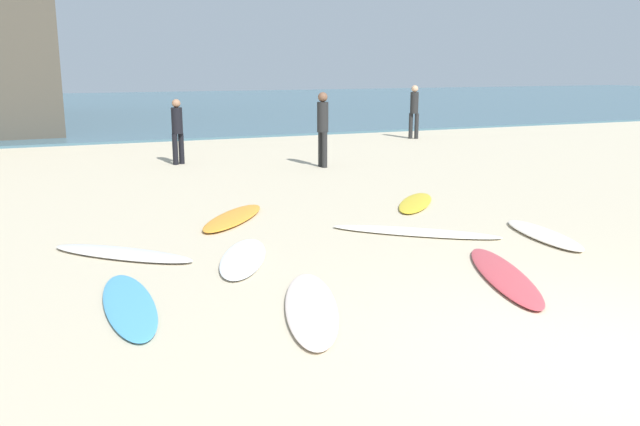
{
  "coord_description": "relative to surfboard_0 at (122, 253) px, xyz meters",
  "views": [
    {
      "loc": [
        -4.43,
        -3.81,
        2.52
      ],
      "look_at": [
        -0.62,
        5.35,
        0.3
      ],
      "focal_mm": 37.38,
      "sensor_mm": 36.0,
      "label": 1
    }
  ],
  "objects": [
    {
      "name": "ocean_water",
      "position": [
        3.58,
        33.51,
        -0.0
      ],
      "size": [
        120.0,
        40.0,
        0.08
      ],
      "primitive_type": "cube",
      "color": "#426675",
      "rests_on": "ground_plane"
    },
    {
      "name": "ground_plane",
      "position": [
        3.58,
        -5.15,
        -0.04
      ],
      "size": [
        120.0,
        120.0,
        0.0
      ],
      "primitive_type": "plane",
      "color": "beige"
    },
    {
      "name": "surfboard_4",
      "position": [
        4.15,
        -2.74,
        -0.01
      ],
      "size": [
        1.32,
        2.41,
        0.07
      ],
      "primitive_type": "ellipsoid",
      "rotation": [
        0.0,
        0.0,
        2.78
      ],
      "color": "#D6454D",
      "rests_on": "ground_plane"
    },
    {
      "name": "surfboard_0",
      "position": [
        0.0,
        0.0,
        0.0
      ],
      "size": [
        1.93,
        1.84,
        0.08
      ],
      "primitive_type": "ellipsoid",
      "rotation": [
        0.0,
        0.0,
        3.96
      ],
      "color": "white",
      "rests_on": "ground_plane"
    },
    {
      "name": "surfboard_6",
      "position": [
        1.95,
        1.51,
        0.0
      ],
      "size": [
        1.73,
        2.03,
        0.08
      ],
      "primitive_type": "ellipsoid",
      "rotation": [
        0.0,
        0.0,
        -0.64
      ],
      "color": "orange",
      "rests_on": "ground_plane"
    },
    {
      "name": "surfboard_3",
      "position": [
        1.6,
        -2.84,
        -0.01
      ],
      "size": [
        1.25,
        2.32,
        0.07
      ],
      "primitive_type": "ellipsoid",
      "rotation": [
        0.0,
        0.0,
        2.81
      ],
      "color": "silver",
      "rests_on": "ground_plane"
    },
    {
      "name": "beachgoer_near",
      "position": [
        2.33,
        8.18,
        0.88
      ],
      "size": [
        0.38,
        0.38,
        1.66
      ],
      "rotation": [
        0.0,
        0.0,
        0.5
      ],
      "color": "black",
      "rests_on": "ground_plane"
    },
    {
      "name": "beachgoer_far",
      "position": [
        11.03,
        11.15,
        0.99
      ],
      "size": [
        0.39,
        0.39,
        1.83
      ],
      "rotation": [
        0.0,
        0.0,
        5.69
      ],
      "color": "black",
      "rests_on": "ground_plane"
    },
    {
      "name": "surfboard_1",
      "position": [
        -0.15,
        -2.02,
        -0.01
      ],
      "size": [
        0.54,
        2.18,
        0.06
      ],
      "primitive_type": "ellipsoid",
      "rotation": [
        0.0,
        0.0,
        -0.01
      ],
      "color": "#4CA0D3",
      "rests_on": "ground_plane"
    },
    {
      "name": "beachgoer_mid",
      "position": [
        5.58,
        6.31,
        1.01
      ],
      "size": [
        0.3,
        0.34,
        1.86
      ],
      "rotation": [
        0.0,
        0.0,
        1.63
      ],
      "color": "black",
      "rests_on": "ground_plane"
    },
    {
      "name": "surfboard_8",
      "position": [
        1.45,
        -0.81,
        -0.01
      ],
      "size": [
        1.26,
        1.98,
        0.07
      ],
      "primitive_type": "ellipsoid",
      "rotation": [
        0.0,
        0.0,
        -0.4
      ],
      "color": "white",
      "rests_on": "ground_plane"
    },
    {
      "name": "surfboard_5",
      "position": [
        4.26,
        -0.46,
        -0.01
      ],
      "size": [
        2.31,
        2.0,
        0.06
      ],
      "primitive_type": "ellipsoid",
      "rotation": [
        0.0,
        0.0,
        4.03
      ],
      "color": "white",
      "rests_on": "ground_plane"
    },
    {
      "name": "surfboard_7",
      "position": [
        5.93,
        -1.36,
        -0.0
      ],
      "size": [
        0.84,
        1.97,
        0.08
      ],
      "primitive_type": "ellipsoid",
      "rotation": [
        0.0,
        0.0,
        2.97
      ],
      "color": "#F1E0CD",
      "rests_on": "ground_plane"
    },
    {
      "name": "surfboard_2",
      "position": [
        5.38,
        1.44,
        -0.01
      ],
      "size": [
        1.63,
        1.84,
        0.07
      ],
      "primitive_type": "ellipsoid",
      "rotation": [
        0.0,
        0.0,
        -0.68
      ],
      "color": "yellow",
      "rests_on": "ground_plane"
    }
  ]
}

